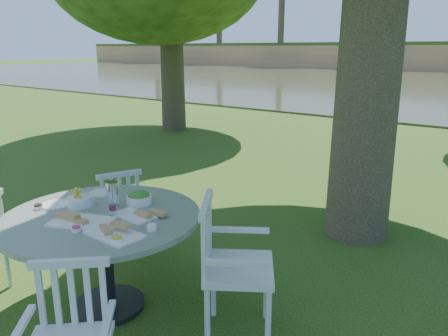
{
  "coord_description": "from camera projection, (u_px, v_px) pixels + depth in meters",
  "views": [
    {
      "loc": [
        2.46,
        -3.08,
        1.98
      ],
      "look_at": [
        0.0,
        0.2,
        0.85
      ],
      "focal_mm": 35.0,
      "sensor_mm": 36.0,
      "label": 1
    }
  ],
  "objects": [
    {
      "name": "ground",
      "position": [
        212.0,
        255.0,
        4.33
      ],
      "size": [
        140.0,
        140.0,
        0.0
      ],
      "primitive_type": "plane",
      "color": "#1B380B",
      "rests_on": "ground"
    },
    {
      "name": "table",
      "position": [
        103.0,
        232.0,
        3.28
      ],
      "size": [
        1.47,
        1.47,
        0.78
      ],
      "color": "black",
      "rests_on": "ground"
    },
    {
      "name": "chair_ne",
      "position": [
        224.0,
        259.0,
        2.98
      ],
      "size": [
        0.68,
        0.69,
        1.01
      ],
      "rotation": [
        0.0,
        0.0,
        -4.14
      ],
      "color": "silver",
      "rests_on": "ground"
    },
    {
      "name": "chair_nw",
      "position": [
        118.0,
        205.0,
        4.27
      ],
      "size": [
        0.54,
        0.56,
        0.85
      ],
      "rotation": [
        0.0,
        0.0,
        -1.98
      ],
      "color": "silver",
      "rests_on": "ground"
    },
    {
      "name": "chair_se",
      "position": [
        70.0,
        328.0,
        2.37
      ],
      "size": [
        0.6,
        0.6,
        0.86
      ],
      "rotation": [
        0.0,
        0.0,
        0.75
      ],
      "color": "silver",
      "rests_on": "ground"
    },
    {
      "name": "tableware",
      "position": [
        104.0,
        206.0,
        3.31
      ],
      "size": [
        1.15,
        0.84,
        0.2
      ],
      "color": "white",
      "rests_on": "table"
    }
  ]
}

